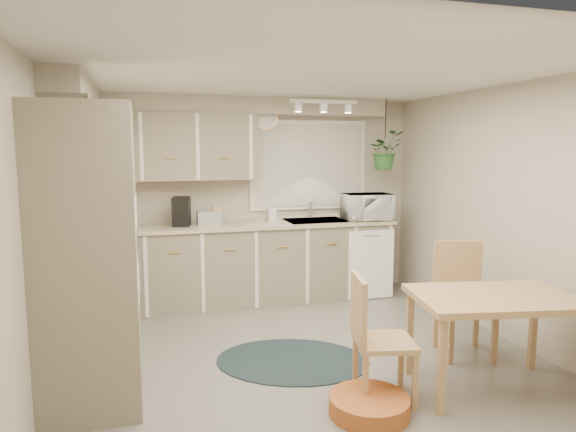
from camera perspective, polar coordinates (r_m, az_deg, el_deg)
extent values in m
plane|color=slate|center=(4.59, 1.95, -15.66)|extent=(4.20, 4.20, 0.00)
plane|color=silver|center=(4.26, 2.09, 15.53)|extent=(4.20, 4.20, 0.00)
cube|color=#AFA390|center=(6.28, -3.84, 1.96)|extent=(4.00, 0.04, 2.40)
cube|color=#AFA390|center=(2.39, 17.72, -7.51)|extent=(4.00, 0.04, 2.40)
cube|color=#AFA390|center=(4.12, -25.50, -1.66)|extent=(0.04, 4.20, 2.40)
cube|color=#AFA390|center=(5.23, 23.38, 0.24)|extent=(0.04, 4.20, 2.40)
cube|color=gray|center=(5.09, -20.01, -8.39)|extent=(0.60, 1.85, 0.90)
cube|color=gray|center=(6.07, -5.05, -5.42)|extent=(3.60, 0.60, 0.90)
cube|color=tan|center=(4.99, -20.14, -3.18)|extent=(0.64, 1.89, 0.04)
cube|color=tan|center=(5.97, -5.08, -1.04)|extent=(3.64, 0.64, 0.04)
cube|color=gray|center=(3.74, -21.41, -4.66)|extent=(0.65, 0.65, 2.10)
cube|color=white|center=(3.72, -16.48, -4.51)|extent=(0.02, 0.56, 0.58)
cube|color=gray|center=(5.05, -22.04, 7.19)|extent=(0.35, 2.00, 0.75)
cube|color=gray|center=(5.95, -13.09, 7.51)|extent=(2.00, 0.35, 0.75)
cube|color=#AFA390|center=(5.07, -22.59, 12.55)|extent=(0.30, 2.00, 0.20)
cube|color=#AFA390|center=(6.09, -5.52, 12.14)|extent=(3.60, 0.30, 0.20)
cube|color=white|center=(4.42, -20.57, -4.20)|extent=(0.52, 0.58, 0.02)
cube|color=white|center=(4.36, -21.11, 1.67)|extent=(0.40, 0.60, 0.14)
cube|color=silver|center=(6.41, 2.35, 5.66)|extent=(1.40, 0.02, 1.00)
cube|color=silver|center=(6.42, 2.32, 5.67)|extent=(1.50, 0.02, 1.10)
cube|color=#A9AAB0|center=(6.21, 3.09, -0.88)|extent=(0.70, 0.48, 0.10)
cube|color=white|center=(6.24, 9.23, -5.37)|extent=(0.58, 0.02, 0.83)
cube|color=white|center=(5.94, 3.98, 12.56)|extent=(0.80, 0.04, 0.04)
cylinder|color=#E2A950|center=(6.27, -2.50, 10.93)|extent=(0.30, 0.03, 0.30)
cube|color=tan|center=(4.23, 21.73, -12.93)|extent=(1.28, 0.97, 0.73)
cube|color=tan|center=(3.84, 10.70, -13.21)|extent=(0.51, 0.51, 0.91)
cube|color=tan|center=(4.78, 19.11, -8.87)|extent=(0.55, 0.55, 0.98)
ellipsoid|color=black|center=(4.56, 0.50, -15.76)|extent=(1.58, 1.40, 0.01)
cylinder|color=#AD5222|center=(3.77, 9.01, -20.09)|extent=(0.63, 0.63, 0.13)
imported|color=white|center=(6.32, 8.81, 1.33)|extent=(0.59, 0.34, 0.39)
imported|color=white|center=(6.20, -1.80, -0.07)|extent=(0.10, 0.21, 0.10)
imported|color=#295E25|center=(6.38, 10.70, 6.73)|extent=(0.48, 0.52, 0.37)
cube|color=black|center=(5.87, -11.75, 0.49)|extent=(0.23, 0.26, 0.33)
cube|color=#A9AAB0|center=(5.93, -8.78, -0.18)|extent=(0.27, 0.16, 0.16)
cube|color=tan|center=(5.97, -7.91, 0.16)|extent=(0.10, 0.10, 0.22)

